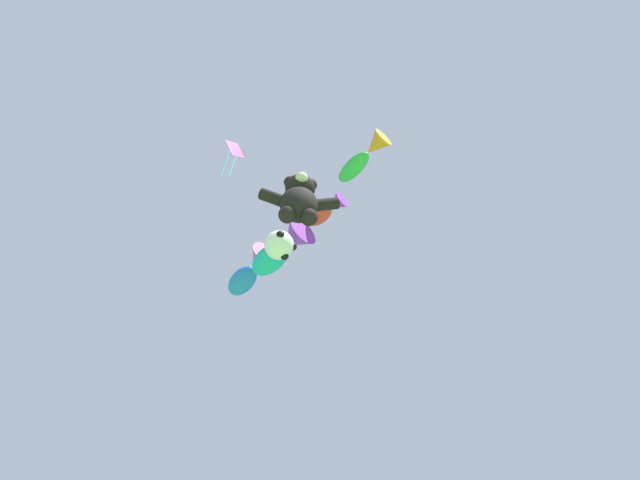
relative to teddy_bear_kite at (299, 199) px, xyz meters
name	(u,v)px	position (x,y,z in m)	size (l,w,h in m)	color
teddy_bear_kite	(299,199)	(0.00, 0.00, 0.00)	(2.21, 0.97, 2.24)	black
soccer_ball_kite	(279,245)	(-0.38, 0.31, -1.85)	(0.79, 0.79, 0.73)	white
fish_kite_emerald	(365,156)	(1.99, -0.17, 3.15)	(1.65, 2.06, 0.71)	green
fish_kite_crimson	(328,210)	(1.09, 1.77, 2.78)	(1.36, 1.47, 0.62)	red
fish_kite_teal	(282,249)	(-0.30, 3.03, 2.01)	(2.26, 2.55, 1.14)	#19ADB2
fish_kite_cobalt	(251,271)	(-1.33, 4.79, 2.93)	(1.96, 2.48, 1.08)	blue
diamond_kite	(233,153)	(-2.34, 0.79, 4.17)	(0.72, 0.60, 2.62)	#E53F9E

